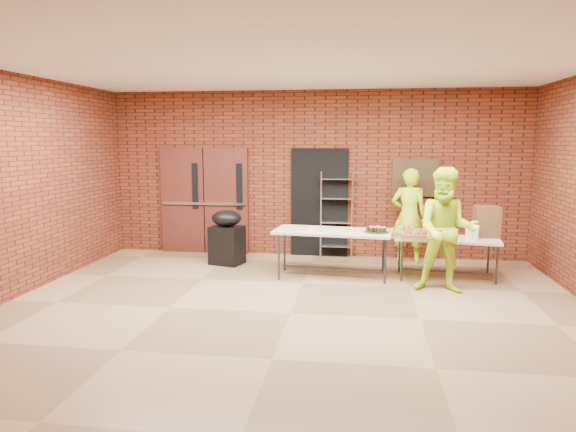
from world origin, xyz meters
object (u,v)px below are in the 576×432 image
(wire_rack, at_px, (336,215))
(volunteer_woman, at_px, (409,216))
(table_left, at_px, (333,234))
(coffee_dispenser, at_px, (486,222))
(table_right, at_px, (447,241))
(covered_grill, at_px, (227,237))
(volunteer_man, at_px, (447,230))

(wire_rack, xyz_separation_m, volunteer_woman, (1.33, -0.22, 0.04))
(table_left, bearing_deg, wire_rack, 96.14)
(coffee_dispenser, relative_size, volunteer_woman, 0.29)
(coffee_dispenser, bearing_deg, table_right, -164.42)
(coffee_dispenser, height_order, volunteer_woman, volunteer_woman)
(wire_rack, relative_size, covered_grill, 1.67)
(covered_grill, height_order, volunteer_woman, volunteer_woman)
(wire_rack, bearing_deg, coffee_dispenser, -23.64)
(table_right, relative_size, volunteer_man, 0.92)
(covered_grill, bearing_deg, volunteer_woman, 25.48)
(table_left, height_order, table_right, table_left)
(coffee_dispenser, xyz_separation_m, volunteer_woman, (-1.17, 0.85, -0.05))
(covered_grill, xyz_separation_m, volunteer_man, (3.67, -1.25, 0.43))
(coffee_dispenser, distance_m, volunteer_man, 1.24)
(volunteer_woman, xyz_separation_m, volunteer_man, (0.38, -1.81, 0.06))
(table_left, relative_size, table_right, 1.15)
(table_right, bearing_deg, wire_rack, 153.55)
(volunteer_woman, height_order, volunteer_man, volunteer_man)
(wire_rack, bearing_deg, volunteer_man, -50.37)
(table_right, relative_size, volunteer_woman, 0.98)
(table_right, xyz_separation_m, coffee_dispenser, (0.64, 0.18, 0.31))
(table_right, distance_m, coffee_dispenser, 0.74)
(covered_grill, bearing_deg, table_left, -2.09)
(coffee_dispenser, distance_m, volunteer_woman, 1.44)
(table_right, bearing_deg, coffee_dispenser, 23.09)
(wire_rack, xyz_separation_m, coffee_dispenser, (2.50, -1.07, 0.10))
(coffee_dispenser, distance_m, covered_grill, 4.48)
(wire_rack, distance_m, table_left, 1.42)
(covered_grill, bearing_deg, coffee_dispenser, 12.09)
(table_left, relative_size, volunteer_man, 1.06)
(wire_rack, height_order, table_right, wire_rack)
(wire_rack, height_order, table_left, wire_rack)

